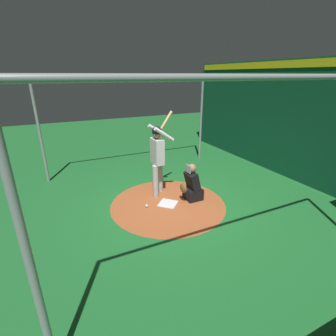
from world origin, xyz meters
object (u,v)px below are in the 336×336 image
at_px(catcher, 192,186).
at_px(baseball_1, 147,206).
at_px(home_plate, 168,203).
at_px(baseball_0, 182,190).
at_px(batter, 158,154).

distance_m(catcher, baseball_1, 1.23).
bearing_deg(home_plate, baseball_0, -144.46).
bearing_deg(baseball_1, batter, -133.81).
bearing_deg(batter, baseball_0, 162.56).
bearing_deg(home_plate, baseball_1, -7.12).
height_order(batter, catcher, batter).
distance_m(catcher, baseball_0, 0.58).
bearing_deg(home_plate, batter, -91.39).
bearing_deg(catcher, baseball_0, -87.43).
relative_size(batter, baseball_1, 29.02).
bearing_deg(baseball_1, baseball_0, -161.83).
relative_size(home_plate, baseball_1, 5.68).
bearing_deg(baseball_0, home_plate, 35.54).
distance_m(batter, baseball_0, 1.24).
bearing_deg(catcher, baseball_1, -4.83).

